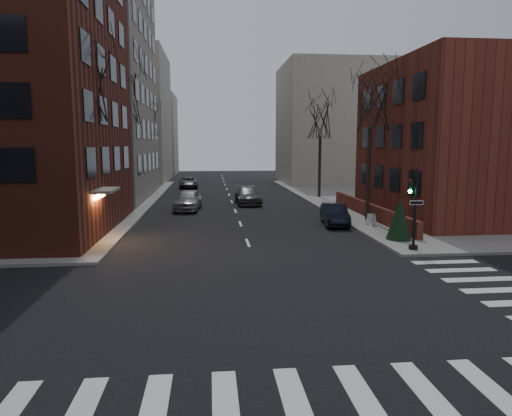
{
  "coord_description": "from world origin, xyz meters",
  "views": [
    {
      "loc": [
        -2.01,
        -12.23,
        5.32
      ],
      "look_at": [
        0.39,
        11.36,
        2.0
      ],
      "focal_mm": 32.0,
      "sensor_mm": 36.0,
      "label": 1
    }
  ],
  "objects_px": {
    "tree_left_a": "(83,86)",
    "parked_sedan": "(335,215)",
    "tree_left_c": "(147,120)",
    "car_lane_far": "(189,182)",
    "traffic_signal": "(414,214)",
    "tree_left_b": "(124,99)",
    "car_lane_gray": "(248,195)",
    "streetlamp_far": "(156,154)",
    "sandwich_board": "(371,220)",
    "tree_right_a": "(371,103)",
    "car_lane_silver": "(188,200)",
    "streetlamp_near": "(124,159)",
    "evergreen_shrub": "(399,219)",
    "tree_right_b": "(321,121)"
  },
  "relations": [
    {
      "from": "traffic_signal",
      "to": "tree_right_a",
      "type": "height_order",
      "value": "tree_right_a"
    },
    {
      "from": "car_lane_far",
      "to": "tree_left_b",
      "type": "bearing_deg",
      "value": -105.63
    },
    {
      "from": "parked_sedan",
      "to": "evergreen_shrub",
      "type": "height_order",
      "value": "evergreen_shrub"
    },
    {
      "from": "traffic_signal",
      "to": "car_lane_silver",
      "type": "height_order",
      "value": "traffic_signal"
    },
    {
      "from": "car_lane_far",
      "to": "evergreen_shrub",
      "type": "height_order",
      "value": "evergreen_shrub"
    },
    {
      "from": "tree_left_a",
      "to": "tree_left_b",
      "type": "bearing_deg",
      "value": 90.0
    },
    {
      "from": "tree_left_a",
      "to": "streetlamp_near",
      "type": "xyz_separation_m",
      "value": [
        0.6,
        8.0,
        -4.23
      ]
    },
    {
      "from": "parked_sedan",
      "to": "car_lane_far",
      "type": "xyz_separation_m",
      "value": [
        -10.82,
        27.18,
        -0.03
      ]
    },
    {
      "from": "evergreen_shrub",
      "to": "tree_right_b",
      "type": "bearing_deg",
      "value": 88.51
    },
    {
      "from": "car_lane_silver",
      "to": "evergreen_shrub",
      "type": "distance_m",
      "value": 18.11
    },
    {
      "from": "car_lane_gray",
      "to": "parked_sedan",
      "type": "bearing_deg",
      "value": -68.15
    },
    {
      "from": "tree_right_a",
      "to": "parked_sedan",
      "type": "bearing_deg",
      "value": -158.01
    },
    {
      "from": "tree_left_b",
      "to": "tree_left_c",
      "type": "distance_m",
      "value": 14.03
    },
    {
      "from": "tree_right_a",
      "to": "sandwich_board",
      "type": "height_order",
      "value": "tree_right_a"
    },
    {
      "from": "streetlamp_near",
      "to": "streetlamp_far",
      "type": "height_order",
      "value": "same"
    },
    {
      "from": "traffic_signal",
      "to": "tree_right_b",
      "type": "xyz_separation_m",
      "value": [
        0.86,
        23.01,
        5.68
      ]
    },
    {
      "from": "tree_right_a",
      "to": "sandwich_board",
      "type": "xyz_separation_m",
      "value": [
        -0.61,
        -2.48,
        -7.48
      ]
    },
    {
      "from": "tree_left_b",
      "to": "car_lane_gray",
      "type": "relative_size",
      "value": 2.05
    },
    {
      "from": "streetlamp_near",
      "to": "tree_right_a",
      "type": "bearing_deg",
      "value": -13.24
    },
    {
      "from": "tree_right_a",
      "to": "streetlamp_far",
      "type": "distance_m",
      "value": 29.65
    },
    {
      "from": "traffic_signal",
      "to": "tree_left_a",
      "type": "bearing_deg",
      "value": 163.35
    },
    {
      "from": "tree_left_a",
      "to": "car_lane_silver",
      "type": "xyz_separation_m",
      "value": [
        4.98,
        10.86,
        -7.64
      ]
    },
    {
      "from": "tree_left_a",
      "to": "sandwich_board",
      "type": "height_order",
      "value": "tree_left_a"
    },
    {
      "from": "tree_right_b",
      "to": "streetlamp_near",
      "type": "height_order",
      "value": "tree_right_b"
    },
    {
      "from": "tree_left_b",
      "to": "sandwich_board",
      "type": "height_order",
      "value": "tree_left_b"
    },
    {
      "from": "parked_sedan",
      "to": "evergreen_shrub",
      "type": "distance_m",
      "value": 5.97
    },
    {
      "from": "tree_left_a",
      "to": "parked_sedan",
      "type": "relative_size",
      "value": 2.42
    },
    {
      "from": "tree_right_a",
      "to": "streetlamp_near",
      "type": "height_order",
      "value": "tree_right_a"
    },
    {
      "from": "traffic_signal",
      "to": "tree_left_b",
      "type": "relative_size",
      "value": 0.37
    },
    {
      "from": "tree_left_a",
      "to": "streetlamp_near",
      "type": "relative_size",
      "value": 1.63
    },
    {
      "from": "tree_right_a",
      "to": "car_lane_silver",
      "type": "distance_m",
      "value": 16.07
    },
    {
      "from": "car_lane_far",
      "to": "sandwich_board",
      "type": "xyz_separation_m",
      "value": [
        12.81,
        -28.6,
        -0.12
      ]
    },
    {
      "from": "sandwich_board",
      "to": "tree_right_b",
      "type": "bearing_deg",
      "value": 72.8
    },
    {
      "from": "tree_right_a",
      "to": "parked_sedan",
      "type": "xyz_separation_m",
      "value": [
        -2.6,
        -1.05,
        -7.33
      ]
    },
    {
      "from": "parked_sedan",
      "to": "car_lane_silver",
      "type": "distance_m",
      "value": 12.77
    },
    {
      "from": "tree_left_b",
      "to": "car_lane_far",
      "type": "relative_size",
      "value": 2.26
    },
    {
      "from": "tree_left_a",
      "to": "evergreen_shrub",
      "type": "xyz_separation_m",
      "value": [
        17.06,
        -2.62,
        -7.18
      ]
    },
    {
      "from": "car_lane_gray",
      "to": "tree_right_b",
      "type": "bearing_deg",
      "value": 25.41
    },
    {
      "from": "traffic_signal",
      "to": "car_lane_gray",
      "type": "xyz_separation_m",
      "value": [
        -6.57,
        19.27,
        -1.14
      ]
    },
    {
      "from": "tree_left_c",
      "to": "car_lane_far",
      "type": "bearing_deg",
      "value": 44.63
    },
    {
      "from": "tree_left_a",
      "to": "parked_sedan",
      "type": "distance_m",
      "value": 17.15
    },
    {
      "from": "tree_left_c",
      "to": "streetlamp_far",
      "type": "distance_m",
      "value": 4.33
    },
    {
      "from": "tree_left_b",
      "to": "streetlamp_far",
      "type": "bearing_deg",
      "value": 87.85
    },
    {
      "from": "parked_sedan",
      "to": "car_lane_silver",
      "type": "height_order",
      "value": "car_lane_silver"
    },
    {
      "from": "streetlamp_far",
      "to": "car_lane_gray",
      "type": "xyz_separation_m",
      "value": [
        9.57,
        -13.73,
        -3.47
      ]
    },
    {
      "from": "tree_left_a",
      "to": "car_lane_gray",
      "type": "xyz_separation_m",
      "value": [
        10.17,
        14.27,
        -7.71
      ]
    },
    {
      "from": "traffic_signal",
      "to": "tree_left_c",
      "type": "distance_m",
      "value": 35.76
    },
    {
      "from": "traffic_signal",
      "to": "streetlamp_far",
      "type": "height_order",
      "value": "streetlamp_far"
    },
    {
      "from": "tree_left_a",
      "to": "tree_left_b",
      "type": "height_order",
      "value": "tree_left_b"
    },
    {
      "from": "traffic_signal",
      "to": "tree_left_b",
      "type": "distance_m",
      "value": 24.87
    }
  ]
}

